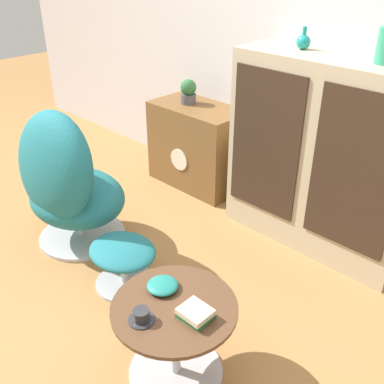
{
  "coord_description": "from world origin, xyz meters",
  "views": [
    {
      "loc": [
        1.59,
        -0.95,
        1.75
      ],
      "look_at": [
        0.11,
        0.57,
        0.55
      ],
      "focal_mm": 42.0,
      "sensor_mm": 36.0,
      "label": 1
    }
  ],
  "objects_px": {
    "coffee_table": "(174,336)",
    "teacup": "(141,316)",
    "tv_console": "(197,146)",
    "vase_leftmost": "(303,41)",
    "sideboard": "(325,156)",
    "ottoman": "(123,256)",
    "book_stack": "(195,313)",
    "bowl": "(163,285)",
    "egg_chair": "(67,184)",
    "potted_plant": "(188,91)"
  },
  "relations": [
    {
      "from": "tv_console",
      "to": "ottoman",
      "type": "bearing_deg",
      "value": -64.7
    },
    {
      "from": "potted_plant",
      "to": "bowl",
      "type": "xyz_separation_m",
      "value": [
        1.21,
        -1.39,
        -0.31
      ]
    },
    {
      "from": "tv_console",
      "to": "vase_leftmost",
      "type": "bearing_deg",
      "value": -1.36
    },
    {
      "from": "tv_console",
      "to": "ottoman",
      "type": "distance_m",
      "value": 1.34
    },
    {
      "from": "bowl",
      "to": "vase_leftmost",
      "type": "bearing_deg",
      "value": 100.67
    },
    {
      "from": "teacup",
      "to": "bowl",
      "type": "height_order",
      "value": "teacup"
    },
    {
      "from": "sideboard",
      "to": "potted_plant",
      "type": "distance_m",
      "value": 1.2
    },
    {
      "from": "sideboard",
      "to": "bowl",
      "type": "height_order",
      "value": "sideboard"
    },
    {
      "from": "ottoman",
      "to": "coffee_table",
      "type": "relative_size",
      "value": 0.76
    },
    {
      "from": "ottoman",
      "to": "potted_plant",
      "type": "relative_size",
      "value": 2.19
    },
    {
      "from": "coffee_table",
      "to": "bowl",
      "type": "height_order",
      "value": "bowl"
    },
    {
      "from": "ottoman",
      "to": "potted_plant",
      "type": "xyz_separation_m",
      "value": [
        -0.67,
        1.2,
        0.54
      ]
    },
    {
      "from": "sideboard",
      "to": "tv_console",
      "type": "xyz_separation_m",
      "value": [
        -1.09,
        0.02,
        -0.27
      ]
    },
    {
      "from": "sideboard",
      "to": "ottoman",
      "type": "distance_m",
      "value": 1.35
    },
    {
      "from": "coffee_table",
      "to": "book_stack",
      "type": "xyz_separation_m",
      "value": [
        0.11,
        0.02,
        0.2
      ]
    },
    {
      "from": "potted_plant",
      "to": "teacup",
      "type": "relative_size",
      "value": 1.71
    },
    {
      "from": "sideboard",
      "to": "potted_plant",
      "type": "xyz_separation_m",
      "value": [
        -1.19,
        0.02,
        0.14
      ]
    },
    {
      "from": "teacup",
      "to": "coffee_table",
      "type": "bearing_deg",
      "value": 76.0
    },
    {
      "from": "bowl",
      "to": "egg_chair",
      "type": "bearing_deg",
      "value": 168.86
    },
    {
      "from": "teacup",
      "to": "ottoman",
      "type": "bearing_deg",
      "value": 149.1
    },
    {
      "from": "tv_console",
      "to": "teacup",
      "type": "xyz_separation_m",
      "value": [
        1.19,
        -1.57,
        0.11
      ]
    },
    {
      "from": "tv_console",
      "to": "egg_chair",
      "type": "bearing_deg",
      "value": -90.5
    },
    {
      "from": "tv_console",
      "to": "potted_plant",
      "type": "relative_size",
      "value": 4.0
    },
    {
      "from": "ottoman",
      "to": "vase_leftmost",
      "type": "distance_m",
      "value": 1.6
    },
    {
      "from": "sideboard",
      "to": "vase_leftmost",
      "type": "bearing_deg",
      "value": 179.08
    },
    {
      "from": "ottoman",
      "to": "teacup",
      "type": "height_order",
      "value": "teacup"
    },
    {
      "from": "sideboard",
      "to": "vase_leftmost",
      "type": "xyz_separation_m",
      "value": [
        -0.24,
        0.0,
        0.64
      ]
    },
    {
      "from": "coffee_table",
      "to": "book_stack",
      "type": "relative_size",
      "value": 4.06
    },
    {
      "from": "sideboard",
      "to": "coffee_table",
      "type": "bearing_deg",
      "value": -84.77
    },
    {
      "from": "teacup",
      "to": "bowl",
      "type": "relative_size",
      "value": 0.78
    },
    {
      "from": "bowl",
      "to": "tv_console",
      "type": "bearing_deg",
      "value": 128.66
    },
    {
      "from": "sideboard",
      "to": "bowl",
      "type": "xyz_separation_m",
      "value": [
        0.02,
        -1.36,
        -0.17
      ]
    },
    {
      "from": "vase_leftmost",
      "to": "sideboard",
      "type": "bearing_deg",
      "value": -0.92
    },
    {
      "from": "coffee_table",
      "to": "teacup",
      "type": "xyz_separation_m",
      "value": [
        -0.04,
        -0.14,
        0.2
      ]
    },
    {
      "from": "coffee_table",
      "to": "ottoman",
      "type": "bearing_deg",
      "value": 160.9
    },
    {
      "from": "tv_console",
      "to": "ottoman",
      "type": "relative_size",
      "value": 1.83
    },
    {
      "from": "potted_plant",
      "to": "ottoman",
      "type": "bearing_deg",
      "value": -60.97
    },
    {
      "from": "tv_console",
      "to": "bowl",
      "type": "xyz_separation_m",
      "value": [
        1.11,
        -1.39,
        0.11
      ]
    },
    {
      "from": "book_stack",
      "to": "vase_leftmost",
      "type": "bearing_deg",
      "value": 109.04
    },
    {
      "from": "egg_chair",
      "to": "coffee_table",
      "type": "bearing_deg",
      "value": -12.04
    },
    {
      "from": "tv_console",
      "to": "teacup",
      "type": "bearing_deg",
      "value": -52.96
    },
    {
      "from": "tv_console",
      "to": "book_stack",
      "type": "xyz_separation_m",
      "value": [
        1.33,
        -1.41,
        0.11
      ]
    },
    {
      "from": "coffee_table",
      "to": "bowl",
      "type": "bearing_deg",
      "value": 159.4
    },
    {
      "from": "coffee_table",
      "to": "potted_plant",
      "type": "distance_m",
      "value": 2.01
    },
    {
      "from": "ottoman",
      "to": "book_stack",
      "type": "distance_m",
      "value": 0.83
    },
    {
      "from": "bowl",
      "to": "potted_plant",
      "type": "bearing_deg",
      "value": 131.06
    },
    {
      "from": "coffee_table",
      "to": "book_stack",
      "type": "distance_m",
      "value": 0.23
    },
    {
      "from": "sideboard",
      "to": "tv_console",
      "type": "bearing_deg",
      "value": 178.74
    },
    {
      "from": "egg_chair",
      "to": "potted_plant",
      "type": "height_order",
      "value": "egg_chair"
    },
    {
      "from": "tv_console",
      "to": "teacup",
      "type": "height_order",
      "value": "tv_console"
    }
  ]
}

